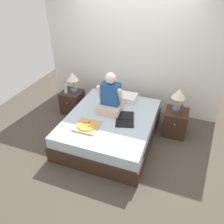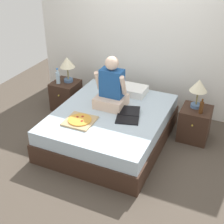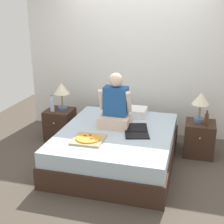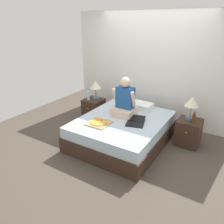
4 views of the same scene
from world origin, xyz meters
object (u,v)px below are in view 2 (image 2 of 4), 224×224
Objects in this scene: nightstand_left at (66,95)px; laptop at (128,117)px; beer_bottle at (201,107)px; person_seated at (111,88)px; water_bottle at (58,77)px; pizza_box at (80,121)px; lamp_on_left_nightstand at (67,64)px; nightstand_right at (195,124)px; lamp_on_right_nightstand at (199,87)px; bed at (110,126)px.

nightstand_left is 1.61m from laptop.
person_seated is (-1.28, -0.31, 0.18)m from beer_bottle.
water_bottle is 0.68× the size of pizza_box.
lamp_on_left_nightstand reaches higher than laptop.
pizza_box is at bearing -108.80° from person_seated.
nightstand_left is at bearing 159.22° from person_seated.
lamp_on_left_nightstand reaches higher than water_bottle.
nightstand_left is 2.29m from nightstand_right.
beer_bottle is 0.29× the size of person_seated.
lamp_on_right_nightstand is 0.93× the size of laptop.
beer_bottle is (1.22, 0.49, 0.36)m from bed.
lamp_on_right_nightstand is at bearing 123.69° from beer_bottle.
lamp_on_right_nightstand is at bearing 37.58° from pizza_box.
bed is 4.30× the size of lamp_on_left_nightstand.
lamp_on_left_nightstand is 0.87× the size of nightstand_right.
bed is at bearing -150.09° from lamp_on_right_nightstand.
water_bottle reaches higher than nightstand_left.
pizza_box is at bearing -142.42° from lamp_on_right_nightstand.
nightstand_right is (2.29, 0.00, 0.00)m from nightstand_left.
person_seated reaches higher than bed.
pizza_box is (-1.49, -0.92, -0.09)m from beer_bottle.
bed is at bearing 57.42° from pizza_box.
bed is 1.36m from beer_bottle.
lamp_on_left_nightstand is 1.00× the size of lamp_on_right_nightstand.
nightstand_left is at bearing 155.73° from laptop.
beer_bottle is (2.32, -0.15, -0.23)m from lamp_on_left_nightstand.
laptop is (-0.85, -0.65, 0.27)m from nightstand_right.
beer_bottle is (2.44, -0.01, -0.02)m from water_bottle.
bed is 8.42× the size of beer_bottle.
laptop is (0.30, -0.06, 0.28)m from bed.
pizza_box is at bearing -52.07° from lamp_on_left_nightstand.
lamp_on_right_nightstand reaches higher than pizza_box.
lamp_on_left_nightstand is 1.39m from pizza_box.
laptop is at bearing -24.27° from nightstand_left.
lamp_on_right_nightstand reaches higher than water_bottle.
lamp_on_left_nightstand is (0.04, 0.05, 0.59)m from nightstand_left.
person_seated is (-1.21, -0.41, 0.53)m from nightstand_right.
bed is 3.74× the size of nightstand_right.
water_bottle is (-1.23, 0.50, 0.38)m from bed.
lamp_on_left_nightstand is 0.58× the size of person_seated.
water_bottle is 0.57× the size of laptop.
lamp_on_right_nightstand reaches higher than bed.
beer_bottle is at bearing -54.99° from nightstand_right.
nightstand_right is at bearing 35.68° from pizza_box.
lamp_on_right_nightstand reaches higher than nightstand_left.
nightstand_right is at bearing 27.31° from bed.
nightstand_left is 0.39m from water_bottle.
lamp_on_right_nightstand is (2.22, 0.00, 0.00)m from lamp_on_left_nightstand.
beer_bottle is at bearing 13.60° from person_seated.
beer_bottle reaches higher than nightstand_left.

